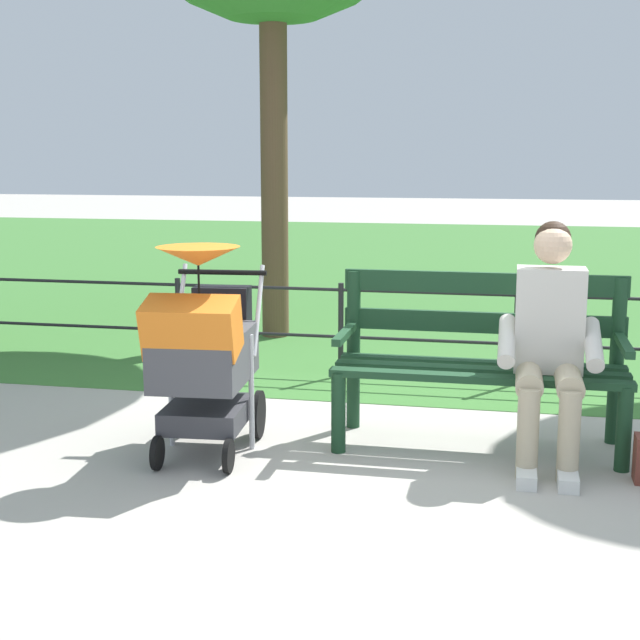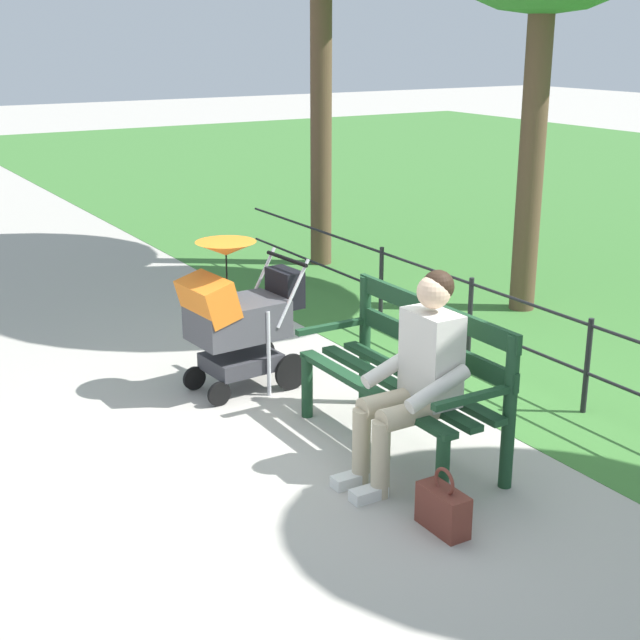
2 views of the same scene
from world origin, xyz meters
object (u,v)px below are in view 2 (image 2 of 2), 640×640
object	(u,v)px
person_on_bench	(416,372)
handbag	(443,509)
park_bench	(409,370)
stroller	(237,314)

from	to	relation	value
person_on_bench	handbag	size ratio (longest dim) A/B	3.45
person_on_bench	handbag	world-z (taller)	person_on_bench
park_bench	stroller	distance (m)	1.54
stroller	handbag	size ratio (longest dim) A/B	3.11
person_on_bench	handbag	bearing A→B (deg)	158.01
stroller	handbag	bearing A→B (deg)	-178.93
park_bench	handbag	xyz separation A→B (m)	(-0.95, 0.46, -0.40)
park_bench	stroller	bearing A→B (deg)	19.20
park_bench	handbag	world-z (taller)	park_bench
stroller	handbag	world-z (taller)	stroller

